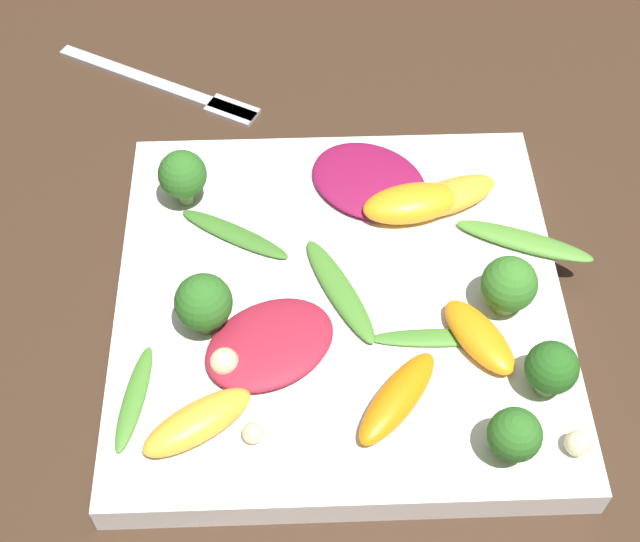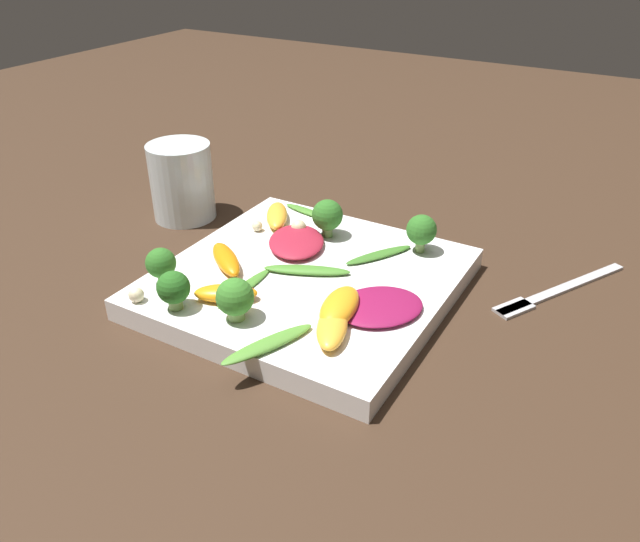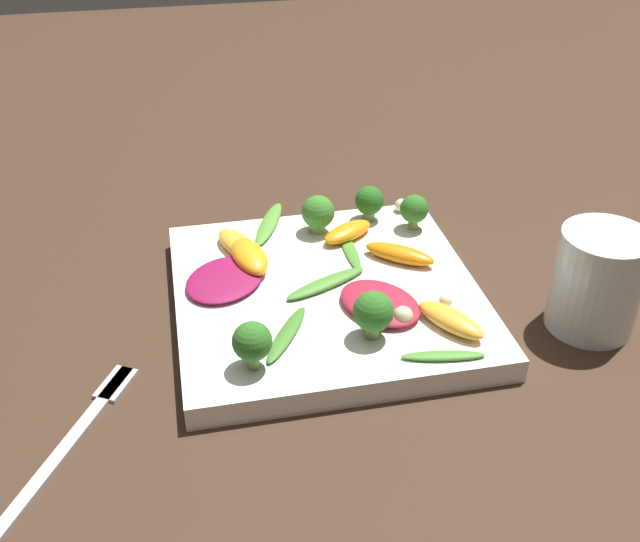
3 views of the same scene
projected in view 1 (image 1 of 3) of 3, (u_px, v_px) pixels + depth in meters
name	position (u px, v px, depth m)	size (l,w,h in m)	color
ground_plane	(339.00, 314.00, 0.59)	(2.40, 2.40, 0.00)	#382619
plate	(339.00, 304.00, 0.58)	(0.29, 0.29, 0.02)	white
fork	(178.00, 89.00, 0.72)	(0.10, 0.17, 0.01)	#B2B2B7
radicchio_leaf_0	(270.00, 344.00, 0.54)	(0.09, 0.10, 0.01)	maroon
radicchio_leaf_1	(369.00, 180.00, 0.63)	(0.11, 0.11, 0.01)	maroon
orange_segment_0	(398.00, 398.00, 0.52)	(0.07, 0.06, 0.02)	orange
orange_segment_1	(479.00, 337.00, 0.54)	(0.07, 0.05, 0.02)	orange
orange_segment_2	(450.00, 196.00, 0.61)	(0.05, 0.07, 0.02)	#FCAD33
orange_segment_3	(411.00, 203.00, 0.61)	(0.04, 0.07, 0.02)	orange
orange_segment_4	(198.00, 422.00, 0.51)	(0.06, 0.07, 0.02)	#FCAD33
broccoli_floret_0	(551.00, 369.00, 0.51)	(0.03, 0.03, 0.04)	#7A9E51
broccoli_floret_1	(514.00, 435.00, 0.49)	(0.03, 0.03, 0.04)	#7A9E51
broccoli_floret_2	(204.00, 303.00, 0.54)	(0.04, 0.04, 0.04)	#7A9E51
broccoli_floret_3	(509.00, 285.00, 0.55)	(0.04, 0.04, 0.04)	#84AD5B
broccoli_floret_4	(183.00, 175.00, 0.60)	(0.03, 0.03, 0.04)	#7A9E51
arugula_sprig_0	(134.00, 398.00, 0.52)	(0.07, 0.02, 0.01)	#47842D
arugula_sprig_1	(345.00, 288.00, 0.57)	(0.09, 0.05, 0.01)	#47842D
arugula_sprig_2	(524.00, 241.00, 0.60)	(0.05, 0.09, 0.01)	#518E33
arugula_sprig_3	(437.00, 338.00, 0.55)	(0.01, 0.08, 0.00)	#47842D
arugula_sprig_4	(234.00, 234.00, 0.60)	(0.06, 0.08, 0.01)	#3D7528
macadamia_nut_0	(224.00, 362.00, 0.53)	(0.02, 0.02, 0.02)	beige
macadamia_nut_1	(253.00, 433.00, 0.51)	(0.01, 0.01, 0.01)	beige
macadamia_nut_2	(578.00, 443.00, 0.50)	(0.01, 0.01, 0.01)	beige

